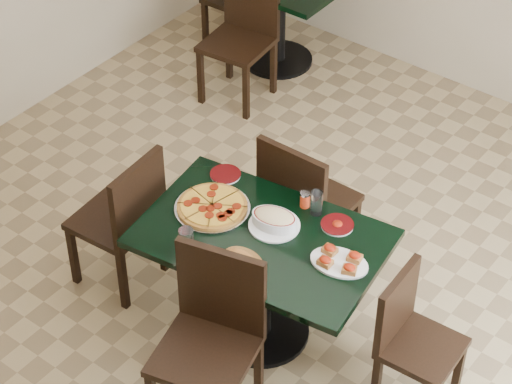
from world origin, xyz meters
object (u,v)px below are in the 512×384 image
Objects in this scene: back_chair_near at (243,29)px; lasagna_casserole at (274,220)px; main_table at (262,260)px; chair_right at (411,334)px; back_table at (279,2)px; pepperoni_pizza at (212,207)px; bread_basket at (243,263)px; chair_left at (126,215)px; bruschetta_platter at (339,260)px; chair_far at (302,200)px; chair_near at (212,330)px.

back_chair_near reaches higher than lasagna_casserole.
back_chair_near reaches higher than main_table.
back_chair_near is (-2.42, 1.70, 0.09)m from chair_right.
pepperoni_pizza reaches higher than back_table.
back_table is 3.09m from bread_basket.
lasagna_casserole is (0.87, 0.24, 0.27)m from chair_left.
bread_basket is 0.49m from bruschetta_platter.
back_chair_near is at bearing 51.73° from chair_right.
back_table is at bearing 113.80° from lasagna_casserole.
chair_far is 0.86m from bread_basket.
back_chair_near is 2.36m from lasagna_casserole.
chair_far is at bearing 69.38° from pepperoni_pizza.
chair_near reaches higher than main_table.
pepperoni_pizza is at bearing 69.05° from chair_far.
bread_basket is at bearing -57.55° from back_table.
chair_left is 0.98m from bread_basket.
bread_basket is at bearing -149.40° from bruschetta_platter.
back_table is 2.44× the size of pepperoni_pizza.
chair_left is (-1.71, -0.28, 0.08)m from chair_right.
chair_far is 1.93m from back_chair_near.
bread_basket is (-0.03, 0.29, 0.22)m from chair_near.
back_table is at bearing -167.25° from chair_left.
bread_basket reaches higher than chair_right.
pepperoni_pizza is 0.48m from bread_basket.
lasagna_casserole is at bearing 76.38° from main_table.
bruschetta_platter is (-0.41, -0.07, 0.33)m from chair_right.
bread_basket is at bearing 81.15° from chair_near.
back_chair_near is (0.05, -0.49, 0.02)m from back_table.
chair_right reaches higher than pepperoni_pizza.
chair_near is 1.04× the size of back_chair_near.
chair_left is 0.97× the size of back_chair_near.
bread_basket is 0.74× the size of bruschetta_platter.
lasagna_casserole is at bearing 165.60° from bruschetta_platter.
chair_left is 0.94m from lasagna_casserole.
chair_right is at bearing 6.42° from pepperoni_pizza.
back_table is 2.77m from lasagna_casserole.
lasagna_casserole is 0.35m from bread_basket.
chair_far is 3.53× the size of lasagna_casserole.
bruschetta_platter is at bearing -48.49° from back_table.
chair_right is at bearing -9.54° from lasagna_casserole.
lasagna_casserole is (0.35, 0.09, 0.03)m from pepperoni_pizza.
bruschetta_platter is (0.43, -0.03, -0.02)m from lasagna_casserole.
main_table is 1.70× the size of chair_right.
back_chair_near is 3.82× the size of bread_basket.
chair_near is at bearing -87.18° from main_table.
chair_near is 1.04m from chair_left.
lasagna_casserole is (-0.09, 0.63, 0.23)m from chair_near.
chair_right is at bearing 156.63° from chair_far.
bread_basket reaches higher than back_table.
lasagna_casserole is 1.10× the size of bread_basket.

